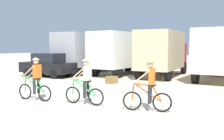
{
  "coord_description": "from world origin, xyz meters",
  "views": [
    {
      "loc": [
        5.64,
        -7.73,
        2.27
      ],
      "look_at": [
        0.11,
        3.92,
        1.1
      ],
      "focal_mm": 41.9,
      "sensor_mm": 36.0,
      "label": 1
    }
  ],
  "objects_px": {
    "box_truck_white_box": "(122,51)",
    "sedan_parked": "(48,65)",
    "supply_crate": "(112,80)",
    "box_truck_tan_camper": "(163,52)",
    "cyclist_orange_shirt": "(35,81)",
    "box_truck_cream_rv": "(220,52)",
    "cyclist_near_camera": "(149,87)",
    "box_truck_grey_hauler": "(86,51)",
    "cyclist_cowboy_hat": "(85,83)"
  },
  "relations": [
    {
      "from": "box_truck_tan_camper",
      "to": "cyclist_near_camera",
      "type": "distance_m",
      "value": 10.85
    },
    {
      "from": "cyclist_orange_shirt",
      "to": "box_truck_white_box",
      "type": "bearing_deg",
      "value": 93.97
    },
    {
      "from": "box_truck_grey_hauler",
      "to": "cyclist_orange_shirt",
      "type": "height_order",
      "value": "box_truck_grey_hauler"
    },
    {
      "from": "box_truck_cream_rv",
      "to": "supply_crate",
      "type": "distance_m",
      "value": 7.52
    },
    {
      "from": "box_truck_tan_camper",
      "to": "box_truck_cream_rv",
      "type": "bearing_deg",
      "value": -7.08
    },
    {
      "from": "box_truck_cream_rv",
      "to": "cyclist_cowboy_hat",
      "type": "relative_size",
      "value": 3.82
    },
    {
      "from": "cyclist_orange_shirt",
      "to": "cyclist_near_camera",
      "type": "xyz_separation_m",
      "value": [
        4.83,
        0.27,
        0.0
      ]
    },
    {
      "from": "box_truck_grey_hauler",
      "to": "cyclist_near_camera",
      "type": "xyz_separation_m",
      "value": [
        8.98,
        -10.64,
        -1.03
      ]
    },
    {
      "from": "cyclist_cowboy_hat",
      "to": "supply_crate",
      "type": "bearing_deg",
      "value": 105.51
    },
    {
      "from": "cyclist_orange_shirt",
      "to": "box_truck_cream_rv",
      "type": "bearing_deg",
      "value": 57.54
    },
    {
      "from": "box_truck_tan_camper",
      "to": "supply_crate",
      "type": "bearing_deg",
      "value": -111.39
    },
    {
      "from": "box_truck_cream_rv",
      "to": "sedan_parked",
      "type": "height_order",
      "value": "box_truck_cream_rv"
    },
    {
      "from": "sedan_parked",
      "to": "box_truck_white_box",
      "type": "bearing_deg",
      "value": 40.9
    },
    {
      "from": "box_truck_tan_camper",
      "to": "cyclist_orange_shirt",
      "type": "xyz_separation_m",
      "value": [
        -2.59,
        -10.84,
        -1.03
      ]
    },
    {
      "from": "box_truck_tan_camper",
      "to": "sedan_parked",
      "type": "bearing_deg",
      "value": -154.36
    },
    {
      "from": "box_truck_white_box",
      "to": "box_truck_tan_camper",
      "type": "height_order",
      "value": "same"
    },
    {
      "from": "box_truck_white_box",
      "to": "sedan_parked",
      "type": "xyz_separation_m",
      "value": [
        -4.38,
        -3.79,
        -0.99
      ]
    },
    {
      "from": "sedan_parked",
      "to": "cyclist_orange_shirt",
      "type": "distance_m",
      "value": 8.79
    },
    {
      "from": "cyclist_orange_shirt",
      "to": "sedan_parked",
      "type": "bearing_deg",
      "value": 125.79
    },
    {
      "from": "sedan_parked",
      "to": "cyclist_near_camera",
      "type": "relative_size",
      "value": 2.36
    },
    {
      "from": "cyclist_cowboy_hat",
      "to": "supply_crate",
      "type": "height_order",
      "value": "cyclist_cowboy_hat"
    },
    {
      "from": "box_truck_cream_rv",
      "to": "supply_crate",
      "type": "bearing_deg",
      "value": -143.45
    },
    {
      "from": "cyclist_orange_shirt",
      "to": "cyclist_near_camera",
      "type": "distance_m",
      "value": 4.84
    },
    {
      "from": "box_truck_white_box",
      "to": "cyclist_near_camera",
      "type": "bearing_deg",
      "value": -62.31
    },
    {
      "from": "box_truck_grey_hauler",
      "to": "sedan_parked",
      "type": "bearing_deg",
      "value": -104.67
    },
    {
      "from": "box_truck_grey_hauler",
      "to": "box_truck_white_box",
      "type": "relative_size",
      "value": 0.98
    },
    {
      "from": "box_truck_white_box",
      "to": "cyclist_cowboy_hat",
      "type": "bearing_deg",
      "value": -74.13
    },
    {
      "from": "cyclist_near_camera",
      "to": "box_truck_grey_hauler",
      "type": "bearing_deg",
      "value": 130.18
    },
    {
      "from": "sedan_parked",
      "to": "box_truck_tan_camper",
      "type": "bearing_deg",
      "value": 25.64
    },
    {
      "from": "box_truck_tan_camper",
      "to": "sedan_parked",
      "type": "xyz_separation_m",
      "value": [
        -7.73,
        -3.71,
        -0.99
      ]
    },
    {
      "from": "cyclist_orange_shirt",
      "to": "box_truck_grey_hauler",
      "type": "bearing_deg",
      "value": 110.84
    },
    {
      "from": "cyclist_cowboy_hat",
      "to": "cyclist_near_camera",
      "type": "height_order",
      "value": "same"
    },
    {
      "from": "cyclist_cowboy_hat",
      "to": "supply_crate",
      "type": "xyz_separation_m",
      "value": [
        -1.59,
        5.74,
        -0.63
      ]
    },
    {
      "from": "cyclist_orange_shirt",
      "to": "supply_crate",
      "type": "relative_size",
      "value": 2.99
    },
    {
      "from": "box_truck_cream_rv",
      "to": "cyclist_near_camera",
      "type": "relative_size",
      "value": 3.82
    },
    {
      "from": "box_truck_grey_hauler",
      "to": "box_truck_white_box",
      "type": "bearing_deg",
      "value": 0.28
    },
    {
      "from": "cyclist_orange_shirt",
      "to": "supply_crate",
      "type": "xyz_separation_m",
      "value": [
        0.69,
        5.98,
        -0.63
      ]
    },
    {
      "from": "box_truck_cream_rv",
      "to": "cyclist_near_camera",
      "type": "distance_m",
      "value": 10.28
    },
    {
      "from": "box_truck_cream_rv",
      "to": "cyclist_orange_shirt",
      "type": "xyz_separation_m",
      "value": [
        -6.58,
        -10.35,
        -1.03
      ]
    },
    {
      "from": "box_truck_tan_camper",
      "to": "cyclist_orange_shirt",
      "type": "bearing_deg",
      "value": -103.45
    },
    {
      "from": "box_truck_grey_hauler",
      "to": "cyclist_cowboy_hat",
      "type": "height_order",
      "value": "box_truck_grey_hauler"
    },
    {
      "from": "box_truck_cream_rv",
      "to": "cyclist_cowboy_hat",
      "type": "distance_m",
      "value": 11.04
    },
    {
      "from": "box_truck_white_box",
      "to": "cyclist_near_camera",
      "type": "height_order",
      "value": "box_truck_white_box"
    },
    {
      "from": "supply_crate",
      "to": "box_truck_tan_camper",
      "type": "bearing_deg",
      "value": 68.61
    },
    {
      "from": "box_truck_white_box",
      "to": "cyclist_orange_shirt",
      "type": "distance_m",
      "value": 11.0
    },
    {
      "from": "box_truck_grey_hauler",
      "to": "box_truck_cream_rv",
      "type": "relative_size",
      "value": 0.99
    },
    {
      "from": "box_truck_white_box",
      "to": "sedan_parked",
      "type": "height_order",
      "value": "box_truck_white_box"
    },
    {
      "from": "box_truck_tan_camper",
      "to": "box_truck_cream_rv",
      "type": "relative_size",
      "value": 0.98
    },
    {
      "from": "box_truck_white_box",
      "to": "supply_crate",
      "type": "relative_size",
      "value": 11.51
    },
    {
      "from": "box_truck_cream_rv",
      "to": "cyclist_near_camera",
      "type": "bearing_deg",
      "value": -99.86
    }
  ]
}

